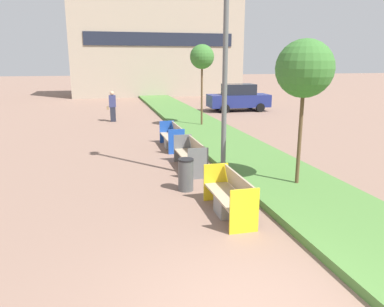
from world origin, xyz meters
The scene contains 11 objects.
planter_grass_strip centered at (3.20, 12.00, 0.09)m, with size 2.80×120.00×0.18m.
building_backdrop centered at (4.00, 34.73, 4.88)m, with size 16.61×5.43×9.75m.
bench_yellow_frame centered at (0.94, 3.50, 0.36)m, with size 0.65×1.97×0.94m.
bench_grey_frame centered at (0.94, 7.27, 0.37)m, with size 0.65×2.14×0.94m.
bench_blue_frame centered at (0.94, 10.44, 0.37)m, with size 0.65×2.11×0.94m.
litter_bin centered at (0.33, 5.34, 0.44)m, with size 0.43×0.43×0.88m.
street_lamp_post centered at (1.55, 5.85, 4.41)m, with size 0.24×0.44×8.04m.
sapling_tree_near centered at (3.29, 4.73, 3.20)m, with size 1.48×1.48×3.96m.
sapling_tree_far centered at (3.29, 14.63, 3.57)m, with size 1.22×1.22×4.22m.
pedestrian_walking centered at (-1.13, 17.84, 0.89)m, with size 0.53×0.24×1.74m.
parked_car_distant centered at (7.56, 20.60, 0.91)m, with size 4.26×2.00×1.86m.
Camera 1 is at (-1.78, -4.02, 3.40)m, focal length 35.00 mm.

